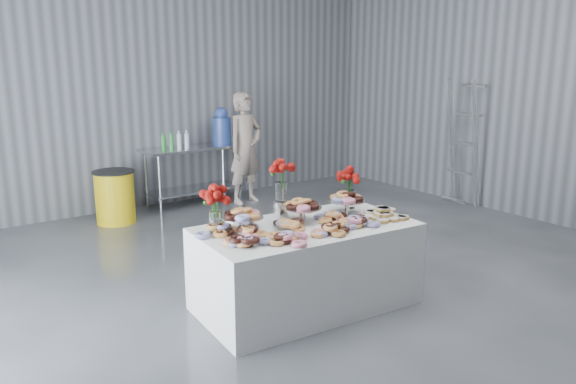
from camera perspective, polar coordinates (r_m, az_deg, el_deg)
name	(u,v)px	position (r m, az deg, el deg)	size (l,w,h in m)	color
ground	(351,309)	(5.15, 6.40, -11.71)	(9.00, 9.00, 0.00)	#33353A
display_table	(306,266)	(5.04, 1.85, -7.53)	(1.90, 1.00, 0.75)	white
prep_table	(193,165)	(8.52, -9.60, 2.71)	(1.50, 0.60, 0.90)	silver
donut_mounds	(310,222)	(4.87, 2.24, -3.09)	(1.80, 0.80, 0.09)	#E2A152
cake_stand_left	(242,215)	(4.74, -4.68, -2.38)	(0.36, 0.36, 0.17)	silver
cake_stand_mid	(302,206)	(5.03, 1.43, -1.42)	(0.36, 0.36, 0.17)	silver
cake_stand_right	(347,199)	(5.31, 5.97, -0.69)	(0.36, 0.36, 0.17)	silver
danish_pile	(384,212)	(5.23, 9.68, -1.99)	(0.48, 0.48, 0.11)	silver
bouquet_left	(215,198)	(4.71, -7.44, -0.60)	(0.26, 0.26, 0.42)	white
bouquet_right	(350,178)	(5.48, 6.31, 1.42)	(0.26, 0.26, 0.42)	white
bouquet_center	(281,177)	(5.09, -0.72, 1.53)	(0.26, 0.26, 0.57)	silver
water_jug	(222,127)	(8.67, -6.77, 6.53)	(0.28, 0.28, 0.55)	blue
drink_bottles	(175,140)	(8.23, -11.40, 5.19)	(0.54, 0.08, 0.27)	#268C33
person	(245,148)	(8.57, -4.34, 4.46)	(0.62, 0.40, 1.69)	#CC8C93
trash_barrel	(115,197)	(7.91, -17.18, -0.47)	(0.56, 0.56, 0.71)	yellow
stepladder	(463,144)	(8.70, 17.38, 4.72)	(0.24, 0.48, 1.90)	silver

